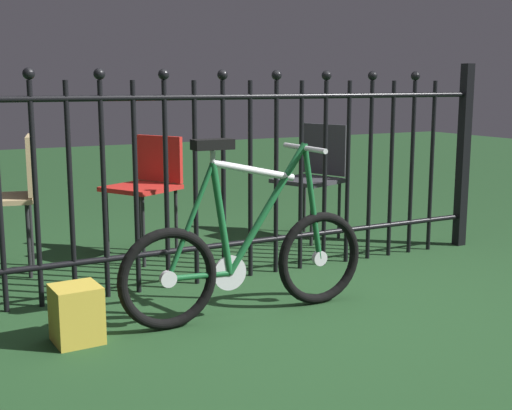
% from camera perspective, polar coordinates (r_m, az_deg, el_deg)
% --- Properties ---
extents(ground_plane, '(20.00, 20.00, 0.00)m').
position_cam_1_polar(ground_plane, '(3.60, 3.33, -9.05)').
color(ground_plane, '#1C3D1E').
extents(iron_fence, '(3.81, 0.07, 1.32)m').
position_cam_1_polar(iron_fence, '(4.05, -3.02, 2.80)').
color(iron_fence, black).
rests_on(iron_fence, ground).
extents(bicycle, '(1.37, 0.40, 0.92)m').
position_cam_1_polar(bicycle, '(3.48, -0.70, -4.36)').
color(bicycle, black).
rests_on(bicycle, ground).
extents(chair_red, '(0.56, 0.56, 0.83)m').
position_cam_1_polar(chair_red, '(4.70, -9.01, 2.02)').
color(chair_red, black).
rests_on(chair_red, ground).
extents(chair_tan, '(0.46, 0.45, 0.87)m').
position_cam_1_polar(chair_tan, '(4.49, -19.56, 1.28)').
color(chair_tan, black).
rests_on(chair_tan, ground).
extents(chair_charcoal, '(0.54, 0.54, 0.87)m').
position_cam_1_polar(chair_charcoal, '(5.26, 4.98, 2.94)').
color(chair_charcoal, black).
rests_on(chair_charcoal, ground).
extents(display_crate, '(0.22, 0.22, 0.27)m').
position_cam_1_polar(display_crate, '(3.29, -14.78, -8.81)').
color(display_crate, '#B29933').
rests_on(display_crate, ground).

